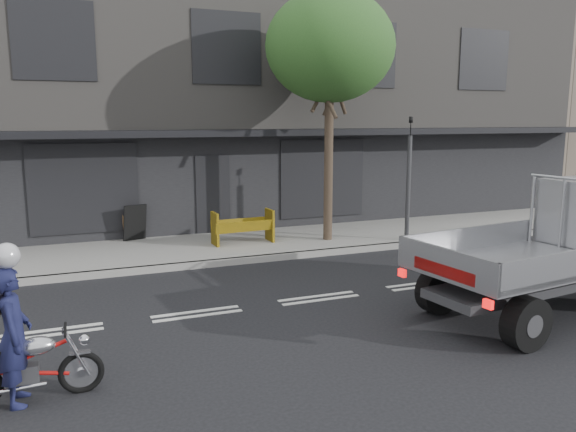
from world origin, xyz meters
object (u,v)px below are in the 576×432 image
(motorcycle, at_px, (30,366))
(construction_barrier, at_px, (246,228))
(street_tree, at_px, (330,47))
(sandwich_board, at_px, (135,223))
(rider, at_px, (14,336))
(traffic_light_pole, at_px, (408,186))

(motorcycle, height_order, construction_barrier, construction_barrier)
(street_tree, bearing_deg, sandwich_board, 160.05)
(street_tree, height_order, sandwich_board, street_tree)
(rider, distance_m, construction_barrier, 8.36)
(traffic_light_pole, bearing_deg, motorcycle, -148.30)
(rider, bearing_deg, street_tree, -47.93)
(traffic_light_pole, distance_m, construction_barrier, 4.56)
(traffic_light_pole, height_order, sandwich_board, traffic_light_pole)
(motorcycle, distance_m, construction_barrier, 8.27)
(motorcycle, bearing_deg, street_tree, 42.66)
(street_tree, xyz_separation_m, traffic_light_pole, (2.00, -0.85, -3.63))
(motorcycle, bearing_deg, traffic_light_pole, 32.12)
(traffic_light_pole, distance_m, rider, 10.95)
(motorcycle, relative_size, construction_barrier, 1.06)
(motorcycle, xyz_separation_m, sandwich_board, (2.22, 8.32, 0.19))
(sandwich_board, bearing_deg, rider, -122.48)
(street_tree, xyz_separation_m, rider, (-7.33, -6.52, -4.42))
(construction_barrier, height_order, sandwich_board, sandwich_board)
(sandwich_board, bearing_deg, street_tree, -36.52)
(street_tree, relative_size, motorcycle, 3.90)
(construction_barrier, relative_size, sandwich_board, 1.64)
(traffic_light_pole, bearing_deg, sandwich_board, 159.15)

